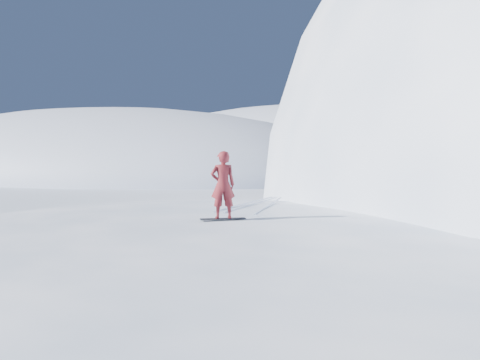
{
  "coord_description": "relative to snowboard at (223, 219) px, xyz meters",
  "views": [
    {
      "loc": [
        8.02,
        -10.89,
        4.26
      ],
      "look_at": [
        0.77,
        1.62,
        3.5
      ],
      "focal_mm": 35.0,
      "sensor_mm": 36.0,
      "label": 1
    }
  ],
  "objects": [
    {
      "name": "wind_bumps",
      "position": [
        -1.33,
        1.5,
        -2.41
      ],
      "size": [
        16.0,
        14.4,
        1.0
      ],
      "color": "white",
      "rests_on": "ground"
    },
    {
      "name": "snowboarder",
      "position": [
        0.0,
        0.0,
        0.99
      ],
      "size": [
        0.85,
        0.83,
        1.97
      ],
      "primitive_type": "imported",
      "rotation": [
        0.0,
        0.0,
        3.86
      ],
      "color": "maroon",
      "rests_on": "snowboard"
    },
    {
      "name": "far_ridge_a",
      "position": [
        -70.77,
        59.38,
        -2.41
      ],
      "size": [
        120.0,
        70.0,
        28.0
      ],
      "primitive_type": "ellipsoid",
      "color": "white",
      "rests_on": "ground"
    },
    {
      "name": "near_ridge",
      "position": [
        0.23,
        2.38,
        -2.41
      ],
      "size": [
        36.0,
        28.0,
        4.8
      ],
      "primitive_type": "ellipsoid",
      "color": "white",
      "rests_on": "ground"
    },
    {
      "name": "snowboard",
      "position": [
        0.0,
        0.0,
        0.0
      ],
      "size": [
        1.17,
        1.07,
        0.02
      ],
      "primitive_type": "cube",
      "rotation": [
        0.0,
        0.0,
        0.72
      ],
      "color": "black",
      "rests_on": "near_ridge"
    },
    {
      "name": "far_ridge_c",
      "position": [
        -40.77,
        109.38,
        -2.41
      ],
      "size": [
        140.0,
        90.0,
        36.0
      ],
      "primitive_type": "ellipsoid",
      "color": "white",
      "rests_on": "ground"
    },
    {
      "name": "vapor_plume",
      "position": [
        -61.02,
        35.28,
        -2.41
      ],
      "size": [
        8.68,
        6.95,
        6.08
      ],
      "primitive_type": "ellipsoid",
      "color": "white",
      "rests_on": "ground"
    },
    {
      "name": "ground",
      "position": [
        -0.77,
        -0.62,
        -2.41
      ],
      "size": [
        400.0,
        400.0,
        0.0
      ],
      "primitive_type": "plane",
      "color": "white",
      "rests_on": "ground"
    },
    {
      "name": "board_tracks",
      "position": [
        -1.14,
        4.26,
        0.01
      ],
      "size": [
        2.33,
        5.96,
        0.04
      ],
      "color": "silver",
      "rests_on": "ground"
    }
  ]
}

